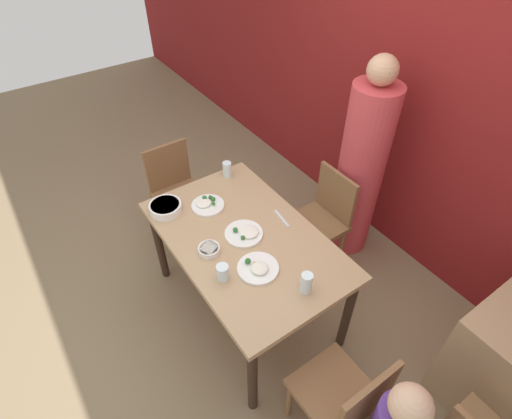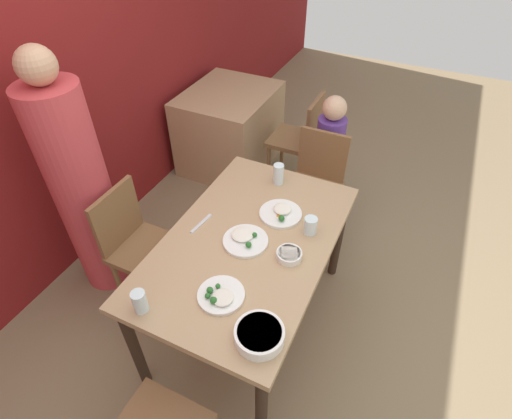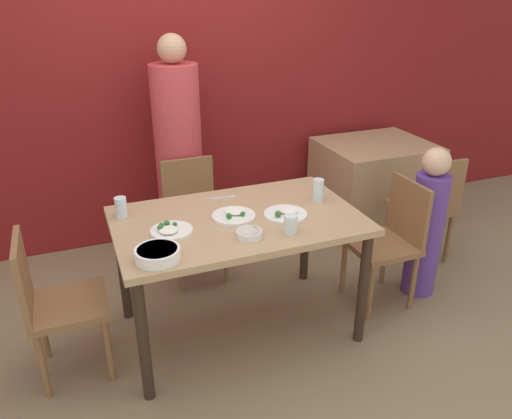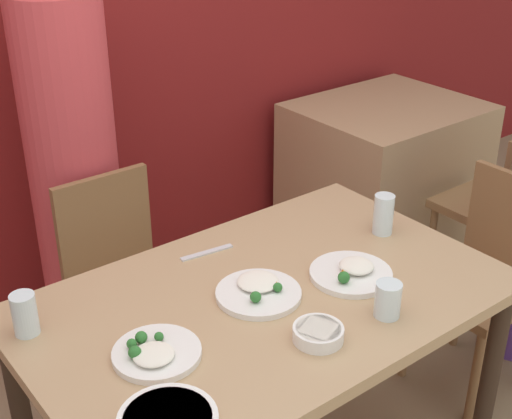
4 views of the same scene
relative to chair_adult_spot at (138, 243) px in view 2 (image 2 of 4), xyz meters
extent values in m
plane|color=#847051|center=(0.07, -0.77, -0.47)|extent=(10.00, 10.00, 0.00)
cube|color=maroon|center=(0.07, 0.71, 0.88)|extent=(10.00, 0.06, 2.70)
cube|color=tan|center=(0.07, -0.77, 0.28)|extent=(1.40, 0.87, 0.04)
cylinder|color=#332319|center=(-0.57, -1.15, -0.10)|extent=(0.06, 0.06, 0.73)
cylinder|color=#332319|center=(0.71, -1.15, -0.10)|extent=(0.06, 0.06, 0.73)
cylinder|color=#332319|center=(-0.57, -0.39, -0.10)|extent=(0.06, 0.06, 0.73)
cylinder|color=#332319|center=(0.71, -0.39, -0.10)|extent=(0.06, 0.06, 0.73)
cube|color=brown|center=(0.00, -0.06, -0.04)|extent=(0.40, 0.40, 0.04)
cube|color=brown|center=(0.00, 0.12, 0.18)|extent=(0.38, 0.03, 0.40)
cylinder|color=brown|center=(-0.16, -0.23, -0.27)|extent=(0.04, 0.04, 0.41)
cylinder|color=brown|center=(0.17, -0.23, -0.27)|extent=(0.04, 0.04, 0.41)
cylinder|color=brown|center=(-0.16, 0.10, -0.27)|extent=(0.04, 0.04, 0.41)
cylinder|color=brown|center=(0.17, 0.10, -0.27)|extent=(0.04, 0.04, 0.41)
cube|color=brown|center=(1.04, -0.83, -0.04)|extent=(0.40, 0.40, 0.04)
cube|color=brown|center=(1.23, -0.83, 0.18)|extent=(0.03, 0.38, 0.40)
cylinder|color=brown|center=(0.88, -0.67, -0.27)|extent=(0.04, 0.04, 0.41)
cylinder|color=brown|center=(0.88, -1.00, -0.27)|extent=(0.04, 0.04, 0.41)
cylinder|color=brown|center=(1.21, -0.67, -0.27)|extent=(0.04, 0.04, 0.41)
cylinder|color=brown|center=(1.21, -1.00, -0.27)|extent=(0.04, 0.04, 0.41)
cylinder|color=brown|center=(-0.73, -0.62, -0.27)|extent=(0.04, 0.04, 0.41)
cylinder|color=#C63D42|center=(0.00, 0.35, 0.27)|extent=(0.35, 0.35, 1.48)
sphere|color=tan|center=(0.00, 0.35, 1.11)|extent=(0.21, 0.21, 0.21)
cylinder|color=#5B3893|center=(1.39, -0.83, -0.03)|extent=(0.22, 0.22, 0.87)
sphere|color=#DBAD89|center=(1.39, -0.83, 0.49)|extent=(0.18, 0.18, 0.18)
cylinder|color=white|center=(-0.44, -1.08, 0.33)|extent=(0.22, 0.22, 0.06)
cylinder|color=#BC5123|center=(-0.44, -1.08, 0.36)|extent=(0.19, 0.19, 0.01)
cylinder|color=white|center=(-0.32, -0.82, 0.31)|extent=(0.23, 0.23, 0.02)
ellipsoid|color=white|center=(-0.34, -0.84, 0.33)|extent=(0.11, 0.11, 0.02)
sphere|color=#2D702D|center=(-0.38, -0.81, 0.34)|extent=(0.03, 0.03, 0.03)
sphere|color=#2D702D|center=(-0.36, -0.78, 0.33)|extent=(0.03, 0.03, 0.03)
sphere|color=#2D702D|center=(-0.33, -0.77, 0.34)|extent=(0.03, 0.03, 0.03)
sphere|color=#2D702D|center=(-0.29, -0.79, 0.33)|extent=(0.02, 0.02, 0.02)
cylinder|color=white|center=(0.34, -0.85, 0.31)|extent=(0.25, 0.25, 0.02)
ellipsoid|color=white|center=(0.36, -0.85, 0.33)|extent=(0.10, 0.10, 0.03)
sphere|color=#2D702D|center=(0.28, -0.88, 0.34)|extent=(0.04, 0.04, 0.04)
cone|color=orange|center=(0.30, -0.85, 0.33)|extent=(0.02, 0.02, 0.02)
cylinder|color=white|center=(0.05, -0.76, 0.31)|extent=(0.25, 0.25, 0.02)
ellipsoid|color=white|center=(0.07, -0.73, 0.33)|extent=(0.12, 0.12, 0.02)
sphere|color=#2D702D|center=(0.01, -0.80, 0.34)|extent=(0.03, 0.03, 0.03)
sphere|color=#2D702D|center=(0.09, -0.80, 0.33)|extent=(0.03, 0.03, 0.03)
cone|color=orange|center=(0.10, -0.79, 0.33)|extent=(0.01, 0.01, 0.03)
cylinder|color=white|center=(0.05, -1.02, 0.32)|extent=(0.14, 0.14, 0.04)
cylinder|color=white|center=(0.05, -1.02, 0.34)|extent=(0.12, 0.12, 0.01)
cylinder|color=silver|center=(0.62, -0.72, 0.37)|extent=(0.07, 0.07, 0.14)
cylinder|color=silver|center=(0.27, -1.05, 0.35)|extent=(0.07, 0.07, 0.10)
cylinder|color=silver|center=(-0.54, -0.52, 0.36)|extent=(0.07, 0.07, 0.12)
cube|color=silver|center=(0.08, -0.47, 0.30)|extent=(0.18, 0.04, 0.01)
cube|color=tan|center=(1.68, 0.22, -0.09)|extent=(0.90, 0.76, 0.75)
cube|color=brown|center=(1.68, -0.43, -0.04)|extent=(0.40, 0.40, 0.04)
cube|color=brown|center=(1.68, -0.61, 0.18)|extent=(0.38, 0.03, 0.40)
cylinder|color=brown|center=(1.84, -0.26, -0.27)|extent=(0.04, 0.04, 0.41)
cylinder|color=brown|center=(1.51, -0.26, -0.27)|extent=(0.04, 0.04, 0.41)
cylinder|color=brown|center=(1.84, -0.59, -0.27)|extent=(0.04, 0.04, 0.41)
cylinder|color=brown|center=(1.51, -0.59, -0.27)|extent=(0.04, 0.04, 0.41)
camera|label=1|loc=(1.57, -1.72, 2.17)|focal=28.00mm
camera|label=2|loc=(-1.29, -1.46, 1.88)|focal=28.00mm
camera|label=3|loc=(-0.77, -3.20, 1.53)|focal=35.00mm
camera|label=4|loc=(-1.01, -2.12, 1.46)|focal=50.00mm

